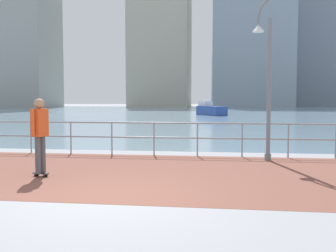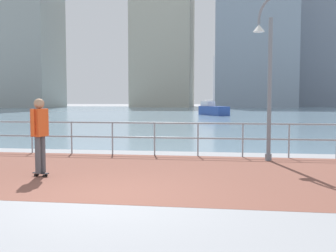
% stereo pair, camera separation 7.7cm
% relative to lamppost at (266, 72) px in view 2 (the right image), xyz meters
% --- Properties ---
extents(ground, '(220.00, 220.00, 0.00)m').
position_rel_lamppost_xyz_m(ground, '(-3.42, 35.15, -2.62)').
color(ground, gray).
extents(brick_paving, '(28.00, 5.83, 0.01)m').
position_rel_lamppost_xyz_m(brick_paving, '(-3.42, -2.46, -2.62)').
color(brick_paving, brown).
rests_on(brick_paving, ground).
extents(harbor_water, '(180.00, 88.00, 0.00)m').
position_rel_lamppost_xyz_m(harbor_water, '(-3.42, 45.45, -2.62)').
color(harbor_water, '#6B899E').
rests_on(harbor_water, ground).
extents(waterfront_railing, '(25.25, 0.06, 1.08)m').
position_rel_lamppost_xyz_m(waterfront_railing, '(-3.42, 0.45, -1.88)').
color(waterfront_railing, '#8C99A3').
rests_on(waterfront_railing, ground).
extents(lamppost, '(0.57, 0.74, 4.74)m').
position_rel_lamppost_xyz_m(lamppost, '(0.00, 0.00, 0.00)').
color(lamppost, slate).
rests_on(lamppost, ground).
extents(skateboarder, '(0.41, 0.55, 1.82)m').
position_rel_lamppost_xyz_m(skateboarder, '(-5.47, -3.28, -1.52)').
color(skateboarder, black).
rests_on(skateboarder, ground).
extents(sailboat_gray, '(3.70, 4.98, 6.84)m').
position_rel_lamppost_xyz_m(sailboat_gray, '(-2.17, 32.97, -1.97)').
color(sailboat_gray, '#284799').
rests_on(sailboat_gray, ground).
extents(tower_slate, '(17.85, 17.17, 30.80)m').
position_rel_lamppost_xyz_m(tower_slate, '(6.39, 81.03, 11.95)').
color(tower_slate, '#8493A3').
rests_on(tower_slate, ground).
extents(tower_steel, '(16.12, 13.30, 45.85)m').
position_rel_lamppost_xyz_m(tower_steel, '(-47.27, 72.31, 19.47)').
color(tower_steel, '#939993').
rests_on(tower_steel, ground).
extents(tower_glass, '(14.61, 16.29, 37.67)m').
position_rel_lamppost_xyz_m(tower_glass, '(-15.78, 85.46, 15.38)').
color(tower_glass, '#B2AD99').
rests_on(tower_glass, ground).
extents(tower_brick, '(17.87, 16.07, 32.17)m').
position_rel_lamppost_xyz_m(tower_brick, '(23.81, 97.43, 12.63)').
color(tower_brick, slate).
rests_on(tower_brick, ground).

